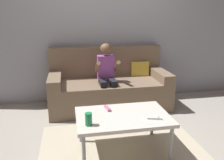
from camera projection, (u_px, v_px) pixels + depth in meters
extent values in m
plane|color=#9E998E|center=(125.00, 148.00, 2.54)|extent=(9.81, 9.81, 0.00)
cube|color=#999EA8|center=(102.00, 24.00, 3.72)|extent=(4.91, 0.05, 2.50)
cube|color=#75604C|center=(109.00, 94.00, 3.60)|extent=(1.79, 0.80, 0.43)
cube|color=#75604C|center=(106.00, 61.00, 3.77)|extent=(1.79, 0.16, 0.48)
cube|color=#75604C|center=(55.00, 79.00, 3.37)|extent=(0.18, 0.80, 0.13)
cube|color=#75604C|center=(160.00, 74.00, 3.67)|extent=(0.18, 0.80, 0.13)
cube|color=gold|center=(140.00, 68.00, 3.83)|extent=(0.30, 0.16, 0.24)
cylinder|color=black|center=(104.00, 103.00, 3.26)|extent=(0.08, 0.08, 0.43)
cylinder|color=black|center=(114.00, 102.00, 3.28)|extent=(0.08, 0.08, 0.43)
cube|color=black|center=(103.00, 82.00, 3.33)|extent=(0.09, 0.30, 0.09)
cube|color=black|center=(112.00, 82.00, 3.35)|extent=(0.09, 0.30, 0.09)
cube|color=#994C9E|center=(106.00, 68.00, 3.43)|extent=(0.24, 0.14, 0.36)
cylinder|color=brown|center=(97.00, 67.00, 3.27)|extent=(0.06, 0.26, 0.21)
cylinder|color=brown|center=(117.00, 66.00, 3.32)|extent=(0.06, 0.26, 0.21)
sphere|color=brown|center=(106.00, 49.00, 3.35)|extent=(0.16, 0.16, 0.16)
cube|color=beige|center=(123.00, 117.00, 2.39)|extent=(0.95, 0.62, 0.04)
cylinder|color=gray|center=(84.00, 153.00, 2.13)|extent=(0.04, 0.04, 0.38)
cylinder|color=gray|center=(171.00, 144.00, 2.28)|extent=(0.04, 0.04, 0.38)
cylinder|color=gray|center=(80.00, 127.00, 2.62)|extent=(0.04, 0.04, 0.38)
cylinder|color=gray|center=(152.00, 120.00, 2.77)|extent=(0.04, 0.04, 0.38)
cube|color=#BCB299|center=(122.00, 150.00, 2.50)|extent=(1.74, 1.39, 0.01)
cube|color=pink|center=(107.00, 108.00, 2.53)|extent=(0.06, 0.14, 0.02)
cylinder|color=#99999E|center=(109.00, 108.00, 2.49)|extent=(0.02, 0.02, 0.00)
cylinder|color=silver|center=(108.00, 107.00, 2.52)|extent=(0.01, 0.01, 0.00)
cylinder|color=silver|center=(107.00, 107.00, 2.54)|extent=(0.01, 0.01, 0.00)
cube|color=white|center=(155.00, 118.00, 2.29)|extent=(0.14, 0.07, 0.02)
cylinder|color=#99999E|center=(159.00, 117.00, 2.28)|extent=(0.02, 0.02, 0.00)
cylinder|color=silver|center=(155.00, 117.00, 2.29)|extent=(0.01, 0.01, 0.00)
cylinder|color=silver|center=(153.00, 117.00, 2.29)|extent=(0.01, 0.01, 0.00)
cylinder|color=#1E7F47|center=(89.00, 119.00, 2.16)|extent=(0.07, 0.07, 0.12)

